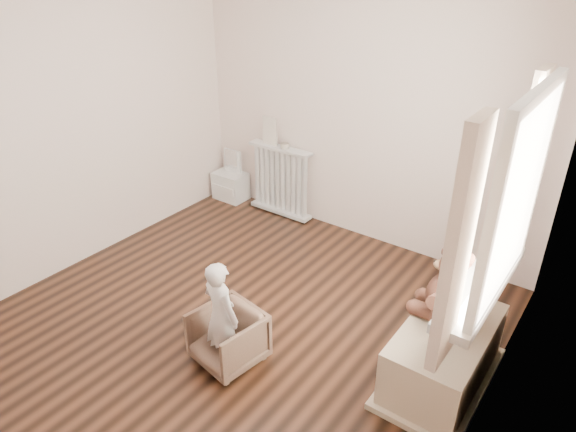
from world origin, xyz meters
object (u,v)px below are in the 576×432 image
Objects in this scene: plush_cat at (497,247)px; toy_vanity at (230,177)px; toy_bench at (443,358)px; radiator at (280,181)px; teddy_bear at (452,291)px; child at (221,315)px; armchair at (228,337)px.

toy_vanity is at bearing 145.04° from plush_cat.
plush_cat is at bearing 59.51° from toy_bench.
toy_vanity is at bearing -177.56° from radiator.
toy_bench is 1.87× the size of teddy_bear.
toy_vanity is 3.28m from teddy_bear.
child is at bearing -149.97° from toy_bench.
teddy_bear is at bearing 116.03° from toy_bench.
armchair is (1.07, -2.05, -0.18)m from radiator.
child is (1.77, -2.07, 0.16)m from toy_vanity.
plush_cat reaches higher than radiator.
teddy_bear reaches higher than child.
armchair is at bearing -80.41° from child.
radiator is 2.73m from toy_bench.
child is 0.86× the size of toy_bench.
teddy_bear is (3.02, -1.22, 0.40)m from toy_vanity.
toy_bench is at bearing -23.25° from toy_vanity.
teddy_bear is (2.32, -1.25, 0.28)m from radiator.
toy_bench is at bearing -65.92° from teddy_bear.
teddy_bear is (1.25, 0.80, 0.46)m from armchair.
armchair is 1.55m from teddy_bear.
plush_cat reaches higher than toy_bench.
toy_bench is (1.30, 0.75, -0.24)m from child.
armchair is at bearing -48.72° from toy_vanity.
armchair is 1.97× the size of plush_cat.
child reaches higher than toy_bench.
plush_cat is (1.44, 0.99, 0.56)m from child.
toy_vanity is 0.61× the size of toy_bench.
teddy_bear is 2.25× the size of plush_cat.
toy_vanity is (-0.70, -0.03, -0.11)m from radiator.
child is at bearing -63.02° from radiator.
toy_vanity is at bearing 156.10° from teddy_bear.
radiator reaches higher than toy_vanity.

